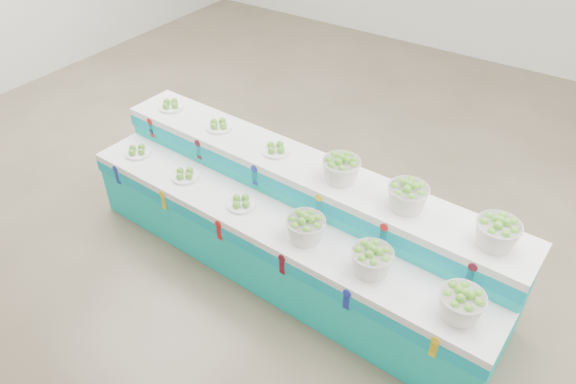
% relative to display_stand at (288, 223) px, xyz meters
% --- Properties ---
extents(ground, '(10.00, 10.00, 0.00)m').
position_rel_display_stand_xyz_m(ground, '(-0.52, 0.78, -0.51)').
color(ground, brown).
rests_on(ground, ground).
extents(display_stand, '(4.18, 1.27, 1.02)m').
position_rel_display_stand_xyz_m(display_stand, '(0.00, 0.00, 0.00)').
color(display_stand, '#10C2BB').
rests_on(display_stand, ground).
extents(plate_lower_left, '(0.27, 0.27, 0.09)m').
position_rel_display_stand_xyz_m(plate_lower_left, '(-1.73, -0.17, 0.26)').
color(plate_lower_left, white).
rests_on(plate_lower_left, display_stand).
extents(plate_lower_mid, '(0.27, 0.27, 0.09)m').
position_rel_display_stand_xyz_m(plate_lower_mid, '(-1.05, -0.20, 0.26)').
color(plate_lower_mid, white).
rests_on(plate_lower_mid, display_stand).
extents(plate_lower_right, '(0.27, 0.27, 0.09)m').
position_rel_display_stand_xyz_m(plate_lower_right, '(-0.34, -0.24, 0.26)').
color(plate_lower_right, white).
rests_on(plate_lower_right, display_stand).
extents(basket_lower_left, '(0.34, 0.34, 0.24)m').
position_rel_display_stand_xyz_m(basket_lower_left, '(0.36, -0.27, 0.33)').
color(basket_lower_left, silver).
rests_on(basket_lower_left, display_stand).
extents(basket_lower_mid, '(0.34, 0.34, 0.24)m').
position_rel_display_stand_xyz_m(basket_lower_mid, '(0.97, -0.30, 0.33)').
color(basket_lower_mid, silver).
rests_on(basket_lower_mid, display_stand).
extents(basket_lower_right, '(0.34, 0.34, 0.24)m').
position_rel_display_stand_xyz_m(basket_lower_right, '(1.69, -0.34, 0.33)').
color(basket_lower_right, silver).
rests_on(basket_lower_right, display_stand).
extents(plate_upper_left, '(0.27, 0.27, 0.09)m').
position_rel_display_stand_xyz_m(plate_upper_left, '(-1.70, 0.34, 0.56)').
color(plate_upper_left, white).
rests_on(plate_upper_left, display_stand).
extents(plate_upper_mid, '(0.27, 0.27, 0.09)m').
position_rel_display_stand_xyz_m(plate_upper_mid, '(-1.02, 0.31, 0.56)').
color(plate_upper_mid, white).
rests_on(plate_upper_mid, display_stand).
extents(plate_upper_right, '(0.27, 0.27, 0.09)m').
position_rel_display_stand_xyz_m(plate_upper_right, '(-0.32, 0.27, 0.56)').
color(plate_upper_right, white).
rests_on(plate_upper_right, display_stand).
extents(basket_upper_left, '(0.34, 0.34, 0.24)m').
position_rel_display_stand_xyz_m(basket_upper_left, '(0.38, 0.24, 0.63)').
color(basket_upper_left, silver).
rests_on(basket_upper_left, display_stand).
extents(basket_upper_mid, '(0.34, 0.34, 0.24)m').
position_rel_display_stand_xyz_m(basket_upper_mid, '(1.00, 0.21, 0.63)').
color(basket_upper_mid, silver).
rests_on(basket_upper_mid, display_stand).
extents(basket_upper_right, '(0.34, 0.34, 0.24)m').
position_rel_display_stand_xyz_m(basket_upper_right, '(1.72, 0.17, 0.63)').
color(basket_upper_right, silver).
rests_on(basket_upper_right, display_stand).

